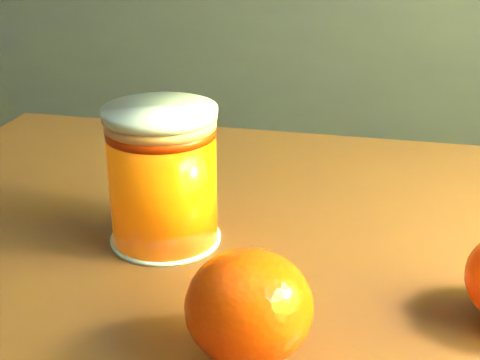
# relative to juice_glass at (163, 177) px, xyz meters

# --- Properties ---
(kitchen_counter) EXTENTS (3.15, 0.60, 0.90)m
(kitchen_counter) POSITION_rel_juice_glass_xyz_m (-0.64, 1.32, -0.32)
(kitchen_counter) COLOR #47474C
(kitchen_counter) RESTS_ON ground
(juice_glass) EXTENTS (0.09, 0.09, 0.11)m
(juice_glass) POSITION_rel_juice_glass_xyz_m (0.00, 0.00, 0.00)
(juice_glass) COLOR #FF6005
(juice_glass) RESTS_ON table
(orange_front) EXTENTS (0.10, 0.10, 0.07)m
(orange_front) POSITION_rel_juice_glass_xyz_m (0.10, -0.13, -0.02)
(orange_front) COLOR #FF3F05
(orange_front) RESTS_ON table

